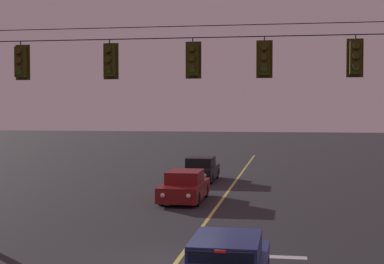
{
  "coord_description": "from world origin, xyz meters",
  "views": [
    {
      "loc": [
        3.05,
        -15.36,
        4.29
      ],
      "look_at": [
        0.0,
        3.15,
        3.52
      ],
      "focal_mm": 54.99,
      "sensor_mm": 36.0,
      "label": 1
    }
  ],
  "objects_px": {
    "traffic_light_leftmost": "(21,62)",
    "traffic_light_right_inner": "(264,59)",
    "traffic_light_left_inner": "(109,61)",
    "car_oncoming_lead": "(184,187)",
    "traffic_light_centre": "(193,60)",
    "traffic_light_rightmost": "(356,57)",
    "car_oncoming_trailing": "(200,170)"
  },
  "relations": [
    {
      "from": "traffic_light_centre",
      "to": "car_oncoming_trailing",
      "type": "distance_m",
      "value": 17.54
    },
    {
      "from": "car_oncoming_lead",
      "to": "traffic_light_rightmost",
      "type": "bearing_deg",
      "value": -53.8
    },
    {
      "from": "traffic_light_left_inner",
      "to": "traffic_light_centre",
      "type": "bearing_deg",
      "value": 0.0
    },
    {
      "from": "traffic_light_centre",
      "to": "traffic_light_right_inner",
      "type": "height_order",
      "value": "same"
    },
    {
      "from": "traffic_light_leftmost",
      "to": "car_oncoming_lead",
      "type": "xyz_separation_m",
      "value": [
        3.65,
        9.03,
        -5.09
      ]
    },
    {
      "from": "traffic_light_leftmost",
      "to": "traffic_light_right_inner",
      "type": "height_order",
      "value": "same"
    },
    {
      "from": "traffic_light_left_inner",
      "to": "traffic_light_rightmost",
      "type": "bearing_deg",
      "value": 0.0
    },
    {
      "from": "traffic_light_left_inner",
      "to": "car_oncoming_trailing",
      "type": "bearing_deg",
      "value": 88.82
    },
    {
      "from": "traffic_light_leftmost",
      "to": "traffic_light_right_inner",
      "type": "relative_size",
      "value": 1.0
    },
    {
      "from": "traffic_light_centre",
      "to": "car_oncoming_lead",
      "type": "height_order",
      "value": "traffic_light_centre"
    },
    {
      "from": "traffic_light_centre",
      "to": "car_oncoming_trailing",
      "type": "relative_size",
      "value": 0.28
    },
    {
      "from": "traffic_light_left_inner",
      "to": "traffic_light_rightmost",
      "type": "relative_size",
      "value": 1.0
    },
    {
      "from": "car_oncoming_lead",
      "to": "car_oncoming_trailing",
      "type": "xyz_separation_m",
      "value": [
        -0.39,
        7.6,
        0.0
      ]
    },
    {
      "from": "traffic_light_left_inner",
      "to": "car_oncoming_lead",
      "type": "distance_m",
      "value": 10.4
    },
    {
      "from": "traffic_light_leftmost",
      "to": "car_oncoming_lead",
      "type": "distance_m",
      "value": 10.99
    },
    {
      "from": "car_oncoming_lead",
      "to": "car_oncoming_trailing",
      "type": "relative_size",
      "value": 1.0
    },
    {
      "from": "traffic_light_centre",
      "to": "traffic_light_rightmost",
      "type": "distance_m",
      "value": 4.75
    },
    {
      "from": "traffic_light_leftmost",
      "to": "car_oncoming_trailing",
      "type": "height_order",
      "value": "traffic_light_leftmost"
    },
    {
      "from": "traffic_light_right_inner",
      "to": "car_oncoming_lead",
      "type": "height_order",
      "value": "traffic_light_right_inner"
    },
    {
      "from": "traffic_light_left_inner",
      "to": "traffic_light_leftmost",
      "type": "bearing_deg",
      "value": 180.0
    },
    {
      "from": "traffic_light_right_inner",
      "to": "traffic_light_rightmost",
      "type": "relative_size",
      "value": 1.0
    },
    {
      "from": "traffic_light_centre",
      "to": "car_oncoming_lead",
      "type": "bearing_deg",
      "value": 101.64
    },
    {
      "from": "traffic_light_rightmost",
      "to": "car_oncoming_trailing",
      "type": "xyz_separation_m",
      "value": [
        -7.0,
        16.63,
        -5.09
      ]
    },
    {
      "from": "car_oncoming_lead",
      "to": "traffic_light_leftmost",
      "type": "bearing_deg",
      "value": -112.01
    },
    {
      "from": "traffic_light_centre",
      "to": "traffic_light_left_inner",
      "type": "bearing_deg",
      "value": 180.0
    },
    {
      "from": "traffic_light_leftmost",
      "to": "traffic_light_left_inner",
      "type": "height_order",
      "value": "same"
    },
    {
      "from": "traffic_light_left_inner",
      "to": "car_oncoming_lead",
      "type": "xyz_separation_m",
      "value": [
        0.73,
        9.03,
        -5.09
      ]
    },
    {
      "from": "traffic_light_leftmost",
      "to": "traffic_light_centre",
      "type": "height_order",
      "value": "same"
    },
    {
      "from": "traffic_light_rightmost",
      "to": "traffic_light_right_inner",
      "type": "bearing_deg",
      "value": 180.0
    },
    {
      "from": "traffic_light_leftmost",
      "to": "traffic_light_centre",
      "type": "xyz_separation_m",
      "value": [
        5.51,
        0.0,
        0.0
      ]
    },
    {
      "from": "traffic_light_rightmost",
      "to": "car_oncoming_lead",
      "type": "relative_size",
      "value": 0.28
    },
    {
      "from": "traffic_light_leftmost",
      "to": "traffic_light_right_inner",
      "type": "xyz_separation_m",
      "value": [
        7.65,
        0.0,
        0.0
      ]
    }
  ]
}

